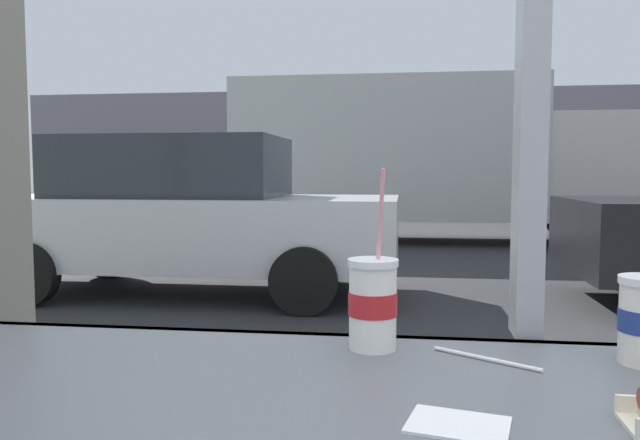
# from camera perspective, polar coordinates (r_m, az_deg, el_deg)

# --- Properties ---
(ground_plane) EXTENTS (60.00, 60.00, 0.00)m
(ground_plane) POSITION_cam_1_polar(r_m,az_deg,el_deg) (9.23, 9.10, -3.88)
(ground_plane) COLOR #2D2D30
(building_facade_far) EXTENTS (28.00, 1.20, 4.16)m
(building_facade_far) POSITION_cam_1_polar(r_m,az_deg,el_deg) (22.27, 8.36, 6.32)
(building_facade_far) COLOR gray
(building_facade_far) RESTS_ON ground
(soda_cup_right) EXTENTS (0.09, 0.09, 0.32)m
(soda_cup_right) POSITION_cam_1_polar(r_m,az_deg,el_deg) (1.10, 4.85, -7.52)
(soda_cup_right) COLOR white
(soda_cup_right) RESTS_ON window_counter
(loose_straw) EXTENTS (0.16, 0.11, 0.01)m
(loose_straw) POSITION_cam_1_polar(r_m,az_deg,el_deg) (1.08, 14.94, -12.17)
(loose_straw) COLOR white
(loose_straw) RESTS_ON window_counter
(napkin_wrapper) EXTENTS (0.14, 0.11, 0.00)m
(napkin_wrapper) POSITION_cam_1_polar(r_m,az_deg,el_deg) (0.81, 12.53, -17.84)
(napkin_wrapper) COLOR white
(napkin_wrapper) RESTS_ON window_counter
(parked_car_silver) EXTENTS (4.46, 1.88, 1.70)m
(parked_car_silver) POSITION_cam_1_polar(r_m,az_deg,el_deg) (6.89, -12.16, 0.50)
(parked_car_silver) COLOR #BCBCC1
(parked_car_silver) RESTS_ON ground
(box_truck) EXTENTS (7.34, 2.44, 3.02)m
(box_truck) POSITION_cam_1_polar(r_m,az_deg,el_deg) (12.00, 9.45, 5.90)
(box_truck) COLOR beige
(box_truck) RESTS_ON ground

